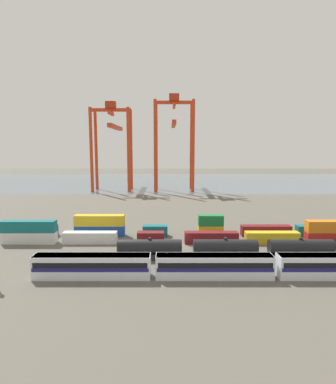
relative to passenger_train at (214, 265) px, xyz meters
The scene contains 22 objects.
ground_plane 58.31m from the passenger_train, 94.43° to the left, with size 420.00×420.00×0.00m, color #5B564C.
harbour_water 150.02m from the passenger_train, 91.72° to the left, with size 400.00×110.00×0.01m, color slate.
passenger_train is the anchor object (origin of this frame).
freight_tank_row 14.17m from the passenger_train, 40.25° to the left, with size 56.66×2.77×4.23m.
shipping_container_0 43.80m from the passenger_train, 153.49° to the left, with size 12.10×2.44×2.60m, color silver.
shipping_container_1 43.83m from the passenger_train, 153.49° to the left, with size 12.10×2.44×2.60m, color #146066.
shipping_container_2 32.08m from the passenger_train, 142.44° to the left, with size 12.10×2.44×2.60m, color silver.
shipping_container_3 22.77m from the passenger_train, 120.81° to the left, with size 6.04×2.44×2.60m, color maroon.
shipping_container_4 19.68m from the passenger_train, 83.83° to the left, with size 12.10×2.44×2.60m, color maroon.
shipping_container_5 25.20m from the passenger_train, 50.91° to the left, with size 12.10×2.44×2.60m, color gold.
shipping_container_6 35.52m from the passenger_train, 33.40° to the left, with size 12.10×2.44×2.60m, color #AD211C.
shipping_container_7 35.56m from the passenger_train, 33.40° to the left, with size 12.10×2.44×2.60m, color orange.
shipping_container_8 45.88m from the passenger_train, 146.05° to the left, with size 6.04×2.44×2.60m, color #1C4299.
shipping_container_9 35.43m from the passenger_train, 133.67° to the left, with size 12.10×2.44×2.60m, color #1C4299.
shipping_container_10 35.46m from the passenger_train, 133.67° to the left, with size 12.10×2.44×2.60m, color gold.
shipping_container_11 27.84m from the passenger_train, 112.97° to the left, with size 6.04×2.44×2.60m, color #146066.
shipping_container_12 25.78m from the passenger_train, 83.91° to the left, with size 6.04×2.44×2.60m, color gold.
shipping_container_13 25.83m from the passenger_train, 83.91° to the left, with size 6.04×2.44×2.60m, color #197538.
shipping_container_14 30.40m from the passenger_train, 57.49° to the left, with size 12.10×2.44×2.60m, color maroon.
shipping_container_15 39.40m from the passenger_train, 40.57° to the left, with size 12.10×2.44×2.60m, color #146066.
gantry_crane_west 120.26m from the passenger_train, 107.48° to the left, with size 19.32×38.78×43.23m.
gantry_crane_central 114.86m from the passenger_train, 92.45° to the left, with size 19.51×36.73×46.76m.
Camera 1 is at (-3.22, -70.27, 21.84)m, focal length 30.48 mm.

